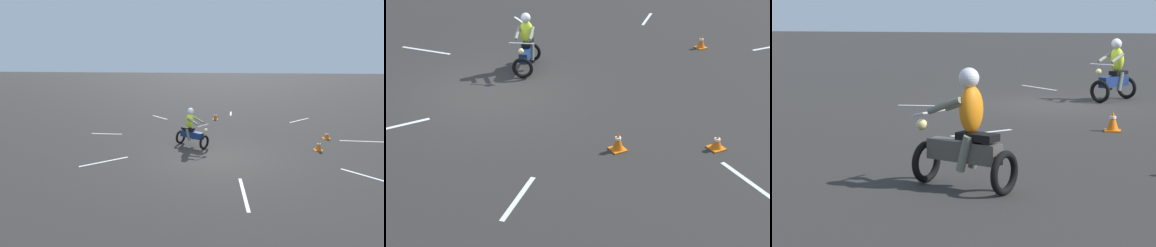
# 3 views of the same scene
# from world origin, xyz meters

# --- Properties ---
(ground_plane) EXTENTS (120.00, 120.00, 0.00)m
(ground_plane) POSITION_xyz_m (0.00, 0.00, 0.00)
(ground_plane) COLOR #2D2B28
(motorcycle_rider_foreground) EXTENTS (1.27, 1.50, 1.66)m
(motorcycle_rider_foreground) POSITION_xyz_m (-1.46, -1.10, 0.73)
(motorcycle_rider_foreground) COLOR black
(motorcycle_rider_foreground) RESTS_ON ground
(traffic_cone_near_left) EXTENTS (0.32, 0.32, 0.42)m
(traffic_cone_near_left) POSITION_xyz_m (-7.13, -0.24, 0.20)
(traffic_cone_near_left) COLOR orange
(traffic_cone_near_left) RESTS_ON ground
(traffic_cone_mid_center) EXTENTS (0.32, 0.32, 0.33)m
(traffic_cone_mid_center) POSITION_xyz_m (-3.30, 5.05, 0.16)
(traffic_cone_mid_center) COLOR orange
(traffic_cone_mid_center) RESTS_ON ground
(traffic_cone_mid_left) EXTENTS (0.32, 0.32, 0.42)m
(traffic_cone_mid_left) POSITION_xyz_m (-1.38, 4.13, 0.20)
(traffic_cone_mid_left) COLOR orange
(traffic_cone_mid_left) RESTS_ON ground
(lane_stripe_e) EXTENTS (2.11, 0.21, 0.01)m
(lane_stripe_e) POSITION_xyz_m (2.92, 0.85, 0.00)
(lane_stripe_e) COLOR silver
(lane_stripe_e) RESTS_ON ground
(lane_stripe_ne) EXTENTS (1.11, 1.10, 0.01)m
(lane_stripe_ne) POSITION_xyz_m (1.17, 4.80, 0.00)
(lane_stripe_ne) COLOR silver
(lane_stripe_ne) RESTS_ON ground
(lane_stripe_n) EXTENTS (0.14, 2.05, 0.01)m
(lane_stripe_n) POSITION_xyz_m (-3.01, 6.59, 0.00)
(lane_stripe_n) COLOR silver
(lane_stripe_n) RESTS_ON ground
(lane_stripe_nw) EXTENTS (1.51, 1.50, 0.01)m
(lane_stripe_nw) POSITION_xyz_m (-7.42, 4.80, 0.00)
(lane_stripe_nw) COLOR silver
(lane_stripe_nw) RESTS_ON ground
(lane_stripe_w) EXTENTS (1.43, 0.15, 0.01)m
(lane_stripe_w) POSITION_xyz_m (-9.18, 0.73, 0.00)
(lane_stripe_w) COLOR silver
(lane_stripe_w) RESTS_ON ground
(lane_stripe_sw) EXTENTS (1.23, 1.23, 0.01)m
(lane_stripe_sw) POSITION_xyz_m (-7.41, -3.75, 0.00)
(lane_stripe_sw) COLOR silver
(lane_stripe_sw) RESTS_ON ground
(lane_stripe_s) EXTENTS (0.11, 1.55, 0.01)m
(lane_stripe_s) POSITION_xyz_m (-3.08, -5.52, 0.00)
(lane_stripe_s) COLOR silver
(lane_stripe_s) RESTS_ON ground
(lane_stripe_se) EXTENTS (1.26, 1.44, 0.01)m
(lane_stripe_se) POSITION_xyz_m (0.82, -4.06, 0.00)
(lane_stripe_se) COLOR silver
(lane_stripe_se) RESTS_ON ground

